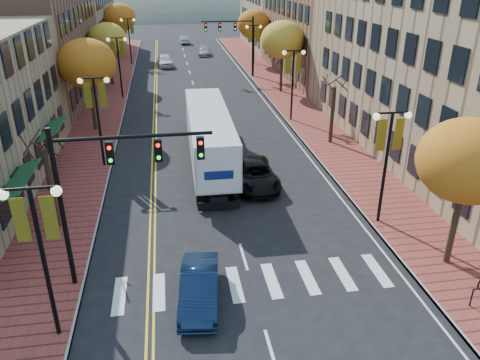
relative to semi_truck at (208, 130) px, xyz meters
name	(u,v)px	position (x,y,z in m)	size (l,w,h in m)	color
ground	(260,314)	(0.48, -15.87, -2.27)	(200.00, 200.00, 0.00)	black
sidewalk_left	(106,102)	(-8.52, 16.63, -2.20)	(4.00, 85.00, 0.15)	brown
sidewalk_right	(284,95)	(9.48, 16.63, -2.20)	(4.00, 85.00, 0.15)	brown
building_left_mid	(19,42)	(-16.52, 20.13, 3.23)	(12.00, 24.00, 11.00)	brown
building_left_far	(66,22)	(-16.52, 45.13, 2.48)	(12.00, 26.00, 9.50)	#9E8966
building_right_mid	(343,32)	(18.98, 26.13, 2.73)	(15.00, 24.00, 10.00)	brown
building_right_far	(295,12)	(18.98, 48.13, 3.23)	(15.00, 20.00, 11.00)	#9E8966
tree_left_a	(51,190)	(-8.52, -7.87, -0.02)	(0.28, 0.28, 4.20)	#382619
tree_left_b	(87,64)	(-8.52, 8.13, 3.17)	(4.48, 4.48, 7.21)	#382619
tree_left_c	(108,39)	(-8.52, 24.13, 2.78)	(4.16, 4.16, 6.69)	#382619
tree_left_d	(120,18)	(-8.52, 42.13, 3.33)	(4.61, 4.61, 7.42)	#382619
tree_right_a	(468,161)	(9.48, -13.87, 2.78)	(4.16, 4.16, 6.69)	#382619
tree_right_b	(332,115)	(9.48, 2.13, -0.02)	(0.28, 0.28, 4.20)	#382619
tree_right_c	(282,40)	(9.48, 18.13, 3.17)	(4.48, 4.48, 7.21)	#382619
tree_right_d	(254,24)	(9.48, 34.13, 3.02)	(4.35, 4.35, 7.00)	#382619
lamp_left_a	(39,235)	(-7.02, -15.87, 2.02)	(1.96, 0.36, 6.05)	black
lamp_left_b	(97,105)	(-7.02, 0.13, 2.02)	(1.96, 0.36, 6.05)	black
lamp_left_c	(118,56)	(-7.02, 18.13, 2.02)	(1.96, 0.36, 6.05)	black
lamp_left_d	(129,32)	(-7.02, 36.13, 2.02)	(1.96, 0.36, 6.05)	black
lamp_right_a	(388,146)	(7.98, -9.87, 2.02)	(1.96, 0.36, 6.05)	black
lamp_right_b	(293,72)	(7.98, 8.13, 2.02)	(1.96, 0.36, 6.05)	black
lamp_right_c	(254,41)	(7.98, 26.13, 2.02)	(1.96, 0.36, 6.05)	black
traffic_mast_near	(108,177)	(-5.00, -12.87, 2.65)	(6.10, 0.35, 7.00)	black
traffic_mast_far	(237,35)	(5.95, 26.13, 2.65)	(6.10, 0.34, 7.00)	black
semi_truck	(208,130)	(0.00, 0.00, 0.00)	(2.75, 15.58, 3.89)	black
navy_sedan	(199,288)	(-1.78, -14.76, -1.57)	(1.48, 4.24, 1.40)	#0D1C37
black_suv	(255,175)	(2.45, -4.30, -1.55)	(2.40, 5.21, 1.45)	black
car_far_white	(165,60)	(-2.51, 34.35, -1.48)	(1.88, 4.66, 1.59)	silver
car_far_silver	(204,51)	(3.43, 42.21, -1.66)	(1.73, 4.24, 1.23)	#A8A7AF
car_far_oncoming	(184,40)	(0.98, 54.23, -1.60)	(1.42, 4.09, 1.35)	#B5B5BD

